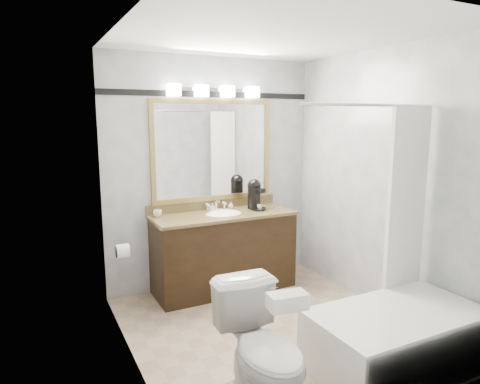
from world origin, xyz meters
The scene contains 14 objects.
room centered at (0.00, 0.00, 1.25)m, with size 2.42×2.62×2.52m.
vanity centered at (0.00, 1.02, 0.44)m, with size 1.53×0.58×0.97m.
mirror centered at (0.00, 1.28, 1.50)m, with size 1.40×0.04×1.10m.
vanity_light_bar centered at (0.00, 1.23, 2.13)m, with size 1.02×0.14×0.12m.
accent_stripe centered at (0.00, 1.29, 2.10)m, with size 2.40×0.01×0.06m, color black.
bathtub centered at (0.55, -0.90, 0.28)m, with size 1.30×0.75×1.96m.
tp_roll centered at (-1.14, 0.66, 0.70)m, with size 0.12×0.12×0.11m, color white.
toilet centered at (-0.58, -0.85, 0.40)m, with size 0.44×0.78×0.79m, color white.
tissue_box centered at (-0.58, -1.12, 0.84)m, with size 0.22×0.12×0.09m, color white.
coffee_maker centered at (0.40, 1.06, 1.02)m, with size 0.18×0.22×0.34m.
cup_left centered at (-0.67, 1.19, 0.88)m, with size 0.09×0.09×0.07m, color white.
soap_bottle_a centered at (-0.07, 1.15, 0.90)m, with size 0.04×0.04×0.09m, color white.
soap_bottle_b centered at (0.17, 1.19, 0.89)m, with size 0.06×0.06×0.08m, color white.
soap_bar centered at (0.00, 1.13, 0.86)m, with size 0.07×0.04×0.02m, color beige.
Camera 1 is at (-1.84, -3.02, 1.86)m, focal length 32.00 mm.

